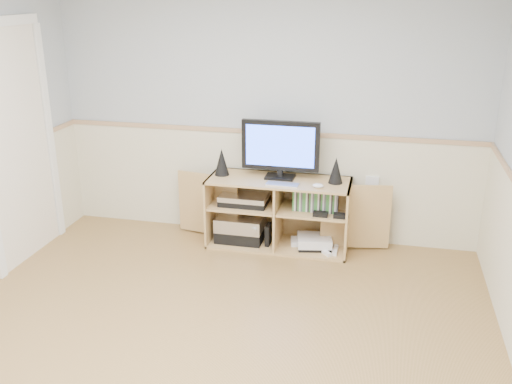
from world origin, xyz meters
TOP-DOWN VIEW (x-y plane):
  - room at (-0.06, 0.12)m, footprint 4.04×4.54m
  - media_cabinet at (0.17, 2.03)m, footprint 2.03×0.49m
  - monitor at (0.17, 2.02)m, footprint 0.71×0.18m
  - speaker_left at (-0.37, 2.00)m, footprint 0.14×0.14m
  - speaker_right at (0.68, 2.00)m, footprint 0.13×0.13m
  - keyboard at (0.23, 1.84)m, footprint 0.29×0.12m
  - mouse at (0.55, 1.84)m, footprint 0.10×0.07m
  - av_components at (-0.17, 1.98)m, footprint 0.52×0.33m
  - game_consoles at (0.51, 1.96)m, footprint 0.46×0.32m
  - game_cases at (0.52, 1.96)m, footprint 0.41×0.14m
  - wall_outlet at (1.00, 2.23)m, footprint 0.12×0.03m

SIDE VIEW (x-z plane):
  - game_consoles at x=0.51m, z-range 0.02..0.13m
  - av_components at x=-0.17m, z-range -0.01..0.45m
  - media_cabinet at x=0.17m, z-range 0.01..0.66m
  - game_cases at x=0.52m, z-range 0.39..0.58m
  - wall_outlet at x=1.00m, z-range 0.54..0.66m
  - keyboard at x=0.23m, z-range 0.65..0.66m
  - mouse at x=0.55m, z-range 0.65..0.69m
  - speaker_right at x=0.68m, z-range 0.65..0.89m
  - speaker_left at x=-0.37m, z-range 0.65..0.90m
  - monitor at x=0.17m, z-range 0.67..1.20m
  - room at x=-0.06m, z-range -0.05..2.49m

